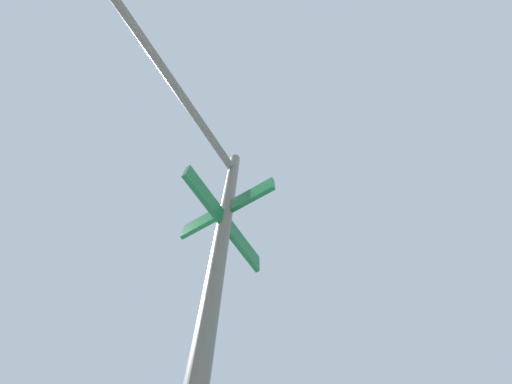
{
  "coord_description": "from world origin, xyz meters",
  "views": [
    {
      "loc": [
        -6.92,
        -5.73,
        1.52
      ],
      "look_at": [
        -6.87,
        -7.0,
        4.09
      ],
      "focal_mm": 21.94,
      "sensor_mm": 36.0,
      "label": 1
    }
  ],
  "objects": [
    {
      "name": "traffic_signal_near",
      "position": [
        -5.91,
        -5.91,
        3.8
      ],
      "size": [
        2.06,
        3.32,
        5.35
      ],
      "color": "#474C47",
      "rests_on": "ground_plane"
    }
  ]
}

